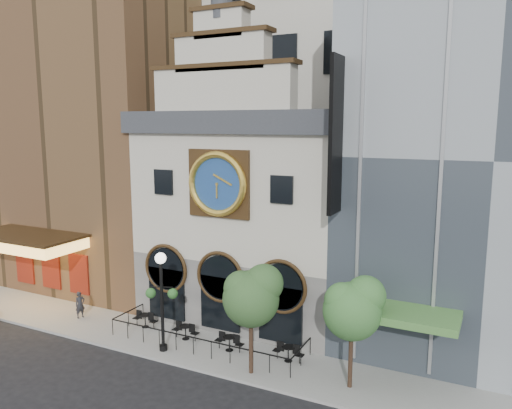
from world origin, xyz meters
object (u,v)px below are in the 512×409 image
object	(u,v)px
bistro_1	(186,331)
tree_left	(252,294)
bistro_2	(229,342)
lamppost	(162,291)
bistro_3	(288,352)
pedestrian	(80,305)
bistro_0	(145,319)
tree_right	(353,307)

from	to	relation	value
bistro_1	tree_left	xyz separation A→B (m)	(4.88, -1.65, 3.37)
bistro_2	lamppost	size ratio (longest dim) A/B	0.31
bistro_1	lamppost	bearing A→B (deg)	-99.51
bistro_1	tree_left	world-z (taller)	tree_left
bistro_3	pedestrian	world-z (taller)	pedestrian
bistro_0	pedestrian	world-z (taller)	pedestrian
pedestrian	lamppost	bearing A→B (deg)	-80.93
bistro_1	bistro_3	distance (m)	5.96
bistro_2	bistro_1	bearing A→B (deg)	177.17
lamppost	tree_left	size ratio (longest dim) A/B	0.99
bistro_0	tree_left	size ratio (longest dim) A/B	0.30
bistro_2	tree_right	world-z (taller)	tree_right
bistro_1	bistro_2	world-z (taller)	same
bistro_3	tree_left	bearing A→B (deg)	-121.18
bistro_1	lamppost	xyz separation A→B (m)	(-0.27, -1.62, 2.73)
bistro_1	bistro_2	bearing A→B (deg)	-2.83
pedestrian	bistro_3	bearing A→B (deg)	-68.54
bistro_2	tree_right	size ratio (longest dim) A/B	0.31
bistro_2	bistro_0	bearing A→B (deg)	175.61
pedestrian	tree_right	xyz separation A→B (m)	(16.75, -0.55, 2.92)
bistro_2	lamppost	bearing A→B (deg)	-154.17
bistro_0	bistro_2	size ratio (longest dim) A/B	1.00
lamppost	bistro_2	bearing A→B (deg)	3.00
tree_right	pedestrian	bearing A→B (deg)	178.11
bistro_2	tree_right	distance (m)	7.39
pedestrian	bistro_0	bearing A→B (deg)	-62.62
bistro_0	bistro_1	xyz separation A→B (m)	(2.99, -0.31, 0.00)
bistro_3	tree_right	world-z (taller)	tree_right
tree_left	tree_right	world-z (taller)	tree_left
bistro_0	tree_right	distance (m)	12.84
bistro_3	lamppost	xyz separation A→B (m)	(-6.23, -1.75, 2.73)
lamppost	tree_right	bearing A→B (deg)	-18.23
bistro_1	bistro_2	distance (m)	2.79
bistro_0	tree_right	size ratio (longest dim) A/B	0.31
bistro_0	bistro_3	size ratio (longest dim) A/B	1.00
bistro_0	bistro_2	world-z (taller)	same
pedestrian	tree_right	size ratio (longest dim) A/B	0.32
bistro_3	tree_right	xyz separation A→B (m)	(3.41, -0.97, 3.26)
bistro_0	tree_right	xyz separation A→B (m)	(12.36, -1.15, 3.26)
bistro_3	tree_left	size ratio (longest dim) A/B	0.30
bistro_1	pedestrian	world-z (taller)	pedestrian
bistro_2	tree_left	distance (m)	4.25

